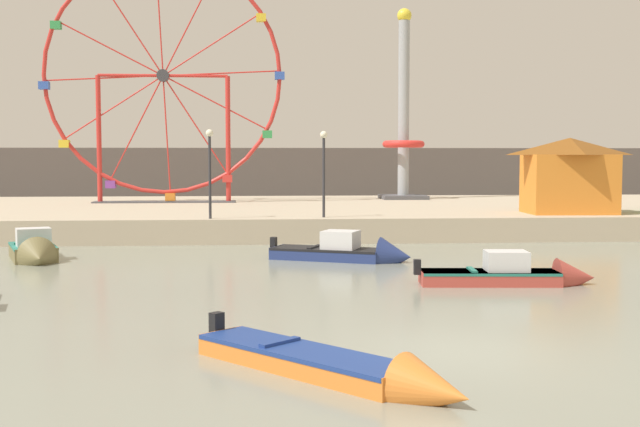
{
  "coord_description": "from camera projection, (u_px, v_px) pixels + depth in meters",
  "views": [
    {
      "loc": [
        -3.77,
        -15.09,
        3.71
      ],
      "look_at": [
        -1.63,
        12.55,
        1.78
      ],
      "focal_mm": 45.51,
      "sensor_mm": 36.0,
      "label": 1
    }
  ],
  "objects": [
    {
      "name": "drop_tower_steel_tower",
      "position": [
        404.0,
        128.0,
        50.8
      ],
      "size": [
        2.8,
        2.8,
        11.86
      ],
      "color": "#999EA3",
      "rests_on": "quay_promenade"
    },
    {
      "name": "ground_plane",
      "position": [
        455.0,
        351.0,
        15.56
      ],
      "size": [
        240.0,
        240.0,
        0.0
      ],
      "primitive_type": "plane",
      "color": "gray"
    },
    {
      "name": "motorboat_faded_red",
      "position": [
        519.0,
        275.0,
        23.6
      ],
      "size": [
        5.3,
        1.61,
        1.35
      ],
      "rotation": [
        0.0,
        0.0,
        6.2
      ],
      "color": "#B24238",
      "rests_on": "ground_plane"
    },
    {
      "name": "motorboat_navy_blue",
      "position": [
        352.0,
        252.0,
        29.01
      ],
      "size": [
        5.22,
        3.31,
        1.53
      ],
      "rotation": [
        0.0,
        0.0,
        5.87
      ],
      "color": "navy",
      "rests_on": "ground_plane"
    },
    {
      "name": "distant_town_skyline",
      "position": [
        305.0,
        176.0,
        63.39
      ],
      "size": [
        140.0,
        3.0,
        4.4
      ],
      "primitive_type": "cube",
      "color": "#564C47",
      "rests_on": "ground_plane"
    },
    {
      "name": "carnival_booth_orange_canopy",
      "position": [
        569.0,
        174.0,
        37.84
      ],
      "size": [
        4.43,
        3.2,
        3.53
      ],
      "rotation": [
        0.0,
        0.0,
        -0.04
      ],
      "color": "orange",
      "rests_on": "quay_promenade"
    },
    {
      "name": "quay_promenade",
      "position": [
        326.0,
        214.0,
        44.88
      ],
      "size": [
        110.0,
        20.81,
        1.07
      ],
      "primitive_type": "cube",
      "color": "#B7A88E",
      "rests_on": "ground_plane"
    },
    {
      "name": "ferris_wheel_red_frame",
      "position": [
        163.0,
        79.0,
        46.47
      ],
      "size": [
        13.93,
        1.2,
        14.11
      ],
      "color": "red",
      "rests_on": "quay_promenade"
    },
    {
      "name": "promenade_lamp_near",
      "position": [
        210.0,
        160.0,
        34.5
      ],
      "size": [
        0.32,
        0.32,
        3.82
      ],
      "color": "#2D2D33",
      "rests_on": "quay_promenade"
    },
    {
      "name": "motorboat_olive_wood",
      "position": [
        35.0,
        251.0,
        28.87
      ],
      "size": [
        2.64,
        4.0,
        1.59
      ],
      "rotation": [
        0.0,
        0.0,
        5.07
      ],
      "color": "olive",
      "rests_on": "ground_plane"
    },
    {
      "name": "promenade_lamp_far",
      "position": [
        324.0,
        161.0,
        35.29
      ],
      "size": [
        0.32,
        0.32,
        3.77
      ],
      "color": "#2D2D33",
      "rests_on": "quay_promenade"
    },
    {
      "name": "motorboat_orange_hull",
      "position": [
        345.0,
        369.0,
        13.44
      ],
      "size": [
        4.55,
        4.87,
        1.02
      ],
      "rotation": [
        0.0,
        0.0,
        5.45
      ],
      "color": "orange",
      "rests_on": "ground_plane"
    }
  ]
}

